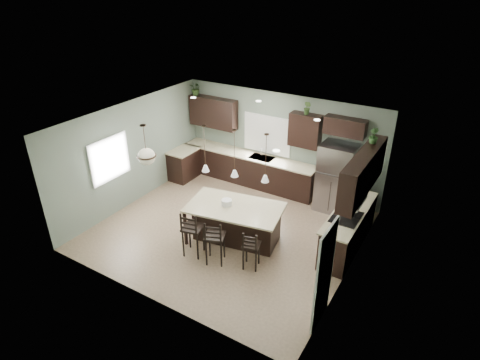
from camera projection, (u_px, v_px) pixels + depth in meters
name	position (u px, v px, depth m)	size (l,w,h in m)	color
ground	(228.00, 230.00, 9.92)	(6.00, 6.00, 0.00)	#9E8466
pantry_door	(324.00, 276.00, 6.91)	(0.04, 0.82, 2.04)	white
window_back	(267.00, 134.00, 11.46)	(1.35, 0.02, 1.00)	white
window_left	(109.00, 159.00, 9.97)	(0.02, 1.10, 1.00)	white
left_return_cabs	(184.00, 165.00, 12.24)	(0.60, 0.90, 0.90)	black
left_return_countertop	(183.00, 151.00, 12.02)	(0.66, 0.96, 0.04)	beige
back_lower_cabs	(248.00, 169.00, 11.96)	(4.20, 0.60, 0.90)	black
back_countertop	(248.00, 155.00, 11.73)	(4.20, 0.66, 0.04)	beige
sink_inset	(262.00, 158.00, 11.52)	(0.70, 0.45, 0.01)	gray
faucet	(261.00, 153.00, 11.43)	(0.02, 0.02, 0.28)	silver
back_upper_left	(213.00, 112.00, 11.96)	(1.55, 0.34, 0.90)	black
back_upper_right	(305.00, 130.00, 10.61)	(0.85, 0.34, 0.90)	black
fridge_header	(345.00, 127.00, 9.99)	(1.05, 0.34, 0.45)	black
right_lower_cabs	(348.00, 230.00, 9.14)	(0.60, 2.35, 0.90)	black
right_countertop	(350.00, 212.00, 8.93)	(0.66, 2.35, 0.04)	beige
cooktop	(346.00, 217.00, 8.71)	(0.58, 0.75, 0.02)	black
wall_oven_front	(331.00, 232.00, 9.07)	(0.01, 0.72, 0.60)	gray
right_upper_cabs	(363.00, 173.00, 8.38)	(0.34, 2.35, 0.90)	black
microwave	(354.00, 194.00, 8.38)	(0.40, 0.75, 0.40)	gray
refrigerator	(336.00, 178.00, 10.41)	(0.90, 0.74, 1.85)	gray
kitchen_island	(235.00, 224.00, 9.35)	(2.16, 1.23, 0.92)	black
serving_dish	(227.00, 202.00, 9.16)	(0.24, 0.24, 0.14)	white
bar_stool_left	(193.00, 232.00, 8.84)	(0.42, 0.42, 1.14)	black
bar_stool_center	(215.00, 241.00, 8.60)	(0.41, 0.41, 1.10)	black
bar_stool_right	(251.00, 249.00, 8.47)	(0.35, 0.35, 0.96)	black
pendant_left	(205.00, 149.00, 8.74)	(0.17, 0.17, 1.10)	white
pendant_center	(234.00, 153.00, 8.52)	(0.17, 0.17, 1.10)	white
pendant_right	(266.00, 158.00, 8.30)	(0.17, 0.17, 1.10)	white
chandelier	(145.00, 145.00, 8.73)	(0.43, 0.43, 0.94)	beige
plant_back_left	(196.00, 89.00, 11.91)	(0.36, 0.31, 0.40)	#2D471F
plant_back_right	(307.00, 108.00, 10.28)	(0.20, 0.16, 0.36)	#3A5A27
plant_right_wall	(374.00, 136.00, 8.56)	(0.19, 0.19, 0.34)	#2C5324
room_shell	(227.00, 168.00, 9.13)	(6.00, 6.00, 6.00)	slate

